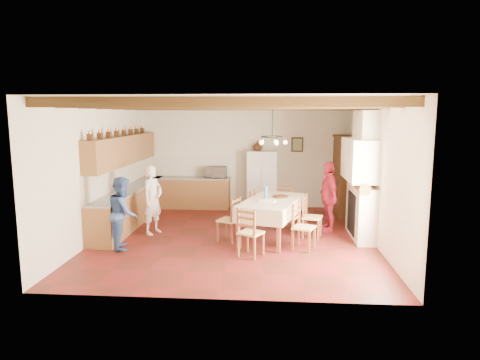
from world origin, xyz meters
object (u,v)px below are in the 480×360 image
at_px(hutch, 344,176).
at_px(chair_end_far, 283,206).
at_px(microwave, 216,172).
at_px(chair_left_far, 245,210).
at_px(person_man, 153,200).
at_px(chair_right_near, 304,226).
at_px(dining_table, 272,203).
at_px(chair_end_near, 251,232).
at_px(person_woman_red, 328,196).
at_px(person_woman_blue, 123,213).
at_px(chair_left_near, 229,219).
at_px(chair_right_far, 312,216).
at_px(refrigerator, 262,180).

bearing_deg(hutch, chair_end_far, -150.42).
bearing_deg(chair_end_far, microwave, 152.78).
bearing_deg(chair_left_far, person_man, -63.03).
xyz_separation_m(chair_right_near, microwave, (-2.25, 3.72, 0.58)).
relative_size(chair_left_far, chair_end_far, 1.00).
relative_size(dining_table, chair_end_far, 2.32).
bearing_deg(hutch, chair_end_near, -126.03).
distance_m(chair_end_near, person_woman_red, 2.61).
distance_m(chair_left_far, person_woman_blue, 2.89).
distance_m(chair_end_far, person_man, 3.18).
distance_m(chair_left_near, person_woman_blue, 2.21).
distance_m(dining_table, person_woman_red, 1.51).
distance_m(chair_right_near, chair_end_near, 1.15).
bearing_deg(microwave, chair_right_near, -58.71).
xyz_separation_m(chair_right_far, person_woman_red, (0.41, 0.58, 0.34)).
relative_size(chair_end_far, person_man, 0.61).
relative_size(chair_end_near, microwave, 1.66).
xyz_separation_m(chair_left_near, person_woman_red, (2.24, 0.98, 0.34)).
bearing_deg(chair_left_far, microwave, -143.05).
xyz_separation_m(chair_left_near, chair_end_far, (1.21, 1.47, 0.00)).
xyz_separation_m(chair_end_far, person_woman_blue, (-3.31, -2.11, 0.26)).
height_order(chair_end_near, person_woman_blue, person_woman_blue).
bearing_deg(chair_left_near, chair_end_near, 51.93).
distance_m(person_man, microwave, 3.01).
relative_size(chair_right_far, person_woman_red, 0.58).
relative_size(refrigerator, hutch, 0.78).
height_order(chair_left_near, chair_end_near, same).
distance_m(chair_left_near, person_woman_red, 2.47).
bearing_deg(person_woman_red, refrigerator, -155.82).
distance_m(chair_left_far, person_man, 2.17).
xyz_separation_m(refrigerator, chair_right_near, (0.92, -3.78, -0.36)).
xyz_separation_m(refrigerator, dining_table, (0.27, -3.06, -0.05)).
relative_size(refrigerator, dining_table, 0.76).
bearing_deg(person_man, microwave, 1.94).
xyz_separation_m(refrigerator, chair_right_far, (1.17, -2.90, -0.36)).
bearing_deg(microwave, person_woman_red, -37.62).
bearing_deg(chair_right_near, person_woman_red, -1.61).
xyz_separation_m(dining_table, chair_left_far, (-0.61, 0.71, -0.32)).
bearing_deg(chair_right_far, person_woman_red, -20.78).
bearing_deg(chair_left_near, dining_table, 127.79).
relative_size(hutch, person_man, 1.37).
bearing_deg(person_man, person_woman_red, -58.81).
height_order(chair_right_near, person_woman_blue, person_woman_blue).
xyz_separation_m(hutch, person_woman_red, (-0.61, -1.49, -0.26)).
height_order(refrigerator, person_man, refrigerator).
relative_size(refrigerator, chair_left_far, 1.75).
relative_size(chair_left_near, chair_left_far, 1.00).
relative_size(dining_table, person_woman_blue, 1.50).
bearing_deg(chair_left_near, chair_end_far, 163.62).
xyz_separation_m(chair_left_near, chair_right_far, (1.83, 0.40, 0.00)).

